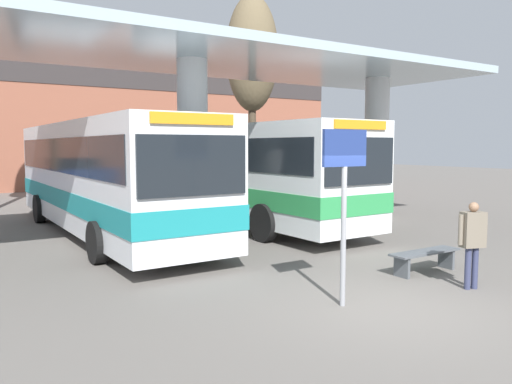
{
  "coord_description": "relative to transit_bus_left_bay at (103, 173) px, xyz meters",
  "views": [
    {
      "loc": [
        -6.1,
        -5.52,
        2.65
      ],
      "look_at": [
        0.0,
        4.08,
        1.6
      ],
      "focal_mm": 35.0,
      "sensor_mm": 36.0,
      "label": 1
    }
  ],
  "objects": [
    {
      "name": "townhouse_backdrop",
      "position": [
        1.95,
        16.47,
        2.96
      ],
      "size": [
        40.0,
        0.58,
        8.25
      ],
      "color": "brown",
      "rests_on": "ground_plane"
    },
    {
      "name": "poplar_tree_behind_left",
      "position": [
        8.41,
        5.0,
        5.01
      ],
      "size": [
        2.44,
        2.44,
        9.63
      ],
      "color": "#473A2B",
      "rests_on": "ground_plane"
    },
    {
      "name": "waiting_bench_near_pillar",
      "position": [
        4.34,
        -8.34,
        -1.5
      ],
      "size": [
        1.76,
        0.44,
        0.46
      ],
      "color": "#4C5156",
      "rests_on": "ground_plane"
    },
    {
      "name": "info_sign_platform",
      "position": [
        1.4,
        -9.04,
        0.24
      ],
      "size": [
        0.9,
        0.09,
        2.92
      ],
      "color": "gray",
      "rests_on": "ground_plane"
    },
    {
      "name": "ground_plane",
      "position": [
        1.95,
        -9.59,
        -1.85
      ],
      "size": [
        100.0,
        100.0,
        0.0
      ],
      "primitive_type": "plane",
      "color": "#605B56"
    },
    {
      "name": "transit_bus_center_bay",
      "position": [
        4.5,
        0.13,
        0.01
      ],
      "size": [
        3.02,
        12.47,
        3.31
      ],
      "rotation": [
        0.0,
        0.0,
        3.17
      ],
      "color": "white",
      "rests_on": "ground_plane"
    },
    {
      "name": "transit_bus_left_bay",
      "position": [
        0.0,
        0.0,
        0.0
      ],
      "size": [
        2.91,
        12.46,
        3.32
      ],
      "rotation": [
        0.0,
        0.0,
        3.15
      ],
      "color": "silver",
      "rests_on": "ground_plane"
    },
    {
      "name": "station_canopy",
      "position": [
        1.95,
        -2.17,
        2.59
      ],
      "size": [
        19.57,
        6.03,
        5.31
      ],
      "color": "silver",
      "rests_on": "ground_plane"
    },
    {
      "name": "pedestrian_waiting",
      "position": [
        4.08,
        -9.6,
        -0.85
      ],
      "size": [
        0.59,
        0.36,
        1.63
      ],
      "rotation": [
        0.0,
        0.0,
        -0.33
      ],
      "color": "#333856",
      "rests_on": "ground_plane"
    }
  ]
}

